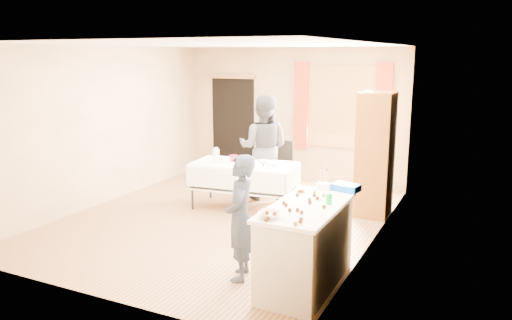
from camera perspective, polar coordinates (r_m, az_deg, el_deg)
The scene contains 29 objects.
floor at distance 7.69m, azimuth -3.69°, elevation -6.81°, with size 4.50×5.50×0.02m, color #9E7047.
ceiling at distance 7.28m, azimuth -3.97°, elevation 13.12°, with size 4.50×5.50×0.02m, color white.
wall_back at distance 9.84m, azimuth 4.14°, elevation 5.17°, with size 4.50×0.02×2.60m, color tan.
wall_front at distance 5.20m, azimuth -18.98°, elevation -1.62°, with size 4.50×0.02×2.60m, color tan.
wall_left at distance 8.70m, azimuth -16.92°, elevation 3.79°, with size 0.02×5.50×2.60m, color tan.
wall_right at distance 6.57m, azimuth 13.60°, elevation 1.45°, with size 0.02×5.50×2.60m, color tan.
window_frame at distance 9.46m, azimuth 9.74°, elevation 5.98°, with size 1.32×0.06×1.52m, color olive.
window_pane at distance 9.45m, azimuth 9.71°, elevation 5.97°, with size 1.20×0.02×1.40m, color white.
curtain_left at distance 9.66m, azimuth 5.18°, elevation 6.22°, with size 0.28×0.06×1.65m, color #AA351C.
curtain_right at distance 9.23m, azimuth 14.32°, elevation 5.63°, with size 0.28×0.06×1.65m, color #AA351C.
doorway at distance 10.40m, azimuth -2.63°, elevation 3.89°, with size 0.95×0.04×2.00m, color black.
door_lintel at distance 10.28m, azimuth -2.77°, elevation 9.51°, with size 1.05×0.06×0.08m, color olive.
cabinet at distance 7.86m, azimuth 13.46°, elevation 0.60°, with size 0.50×0.60×1.91m, color brown.
counter at distance 5.45m, azimuth 5.73°, elevation -9.71°, with size 0.69×1.45×0.91m.
party_table at distance 8.08m, azimuth -1.40°, elevation -2.47°, with size 1.76×1.03×0.75m.
chair at distance 9.05m, azimuth 2.68°, elevation -1.98°, with size 0.43×0.43×0.94m.
girl at distance 5.51m, azimuth -1.80°, elevation -6.62°, with size 0.49×0.60×1.41m, color #21293B.
woman at distance 8.53m, azimuth 0.87°, elevation 1.42°, with size 1.00×0.85×1.80m, color black.
soda_can at distance 5.35m, azimuth 8.34°, elevation -4.35°, with size 0.07×0.07×0.12m, color #07A02A.
mixing_bowl at distance 4.87m, azimuth 1.55°, elevation -6.27°, with size 0.23×0.23×0.05m, color white.
foam_block at distance 5.89m, azimuth 7.70°, elevation -3.01°, with size 0.15×0.10×0.08m, color white.
blue_basket at distance 5.89m, azimuth 10.26°, elevation -3.10°, with size 0.30×0.20×0.08m, color blue.
pitcher at distance 8.07m, azimuth -4.60°, elevation 0.49°, with size 0.11×0.11×0.22m, color silver.
cup_red at distance 8.14m, azimuth -2.58°, elevation 0.22°, with size 0.14×0.14×0.11m, color red.
cup_rainbow at distance 7.89m, azimuth -1.99°, elevation -0.18°, with size 0.14×0.14×0.10m, color red.
small_bowl at distance 8.02m, azimuth 0.91°, elevation -0.16°, with size 0.21×0.21×0.05m, color white.
pastry_tray at distance 7.73m, azimuth 1.58°, elevation -0.74°, with size 0.28×0.20×0.02m, color white.
bottle at distance 8.37m, azimuth -4.63°, elevation 0.71°, with size 0.09×0.09×0.16m, color white.
cake_balls at distance 5.20m, azimuth 4.65°, elevation -5.20°, with size 0.49×1.16×0.04m.
Camera 1 is at (3.60, -6.33, 2.47)m, focal length 35.00 mm.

